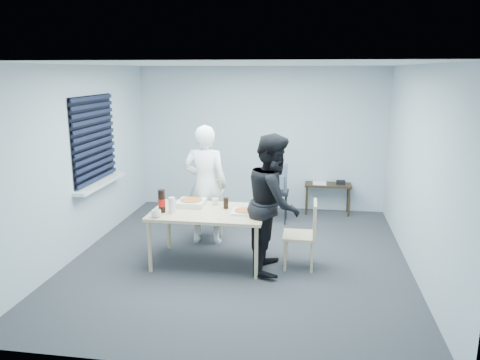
% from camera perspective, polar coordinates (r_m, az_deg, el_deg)
% --- Properties ---
extents(room, '(5.00, 5.00, 5.00)m').
position_cam_1_polar(room, '(7.17, -17.13, 3.97)').
color(room, '#2A2A30').
rests_on(room, ground).
extents(dining_table, '(1.49, 0.94, 0.72)m').
position_cam_1_polar(dining_table, '(6.19, -3.85, -4.30)').
color(dining_table, beige).
rests_on(dining_table, ground).
extents(chair_far, '(0.42, 0.42, 0.89)m').
position_cam_1_polar(chair_far, '(7.18, -3.76, -3.06)').
color(chair_far, beige).
rests_on(chair_far, ground).
extents(chair_right, '(0.42, 0.42, 0.89)m').
position_cam_1_polar(chair_right, '(6.13, 8.07, -6.05)').
color(chair_right, beige).
rests_on(chair_right, ground).
extents(person_white, '(0.65, 0.42, 1.77)m').
position_cam_1_polar(person_white, '(6.86, -4.24, -0.63)').
color(person_white, white).
rests_on(person_white, ground).
extents(person_black, '(0.47, 0.86, 1.77)m').
position_cam_1_polar(person_black, '(5.94, 4.12, -2.81)').
color(person_black, black).
rests_on(person_black, ground).
extents(side_table, '(0.82, 0.36, 0.55)m').
position_cam_1_polar(side_table, '(8.51, 10.67, -0.99)').
color(side_table, '#372717').
rests_on(side_table, ground).
extents(stool, '(0.39, 0.39, 0.54)m').
position_cam_1_polar(stool, '(7.93, 4.51, -2.12)').
color(stool, black).
rests_on(stool, ground).
extents(backpack, '(0.33, 0.24, 0.46)m').
position_cam_1_polar(backpack, '(7.84, 4.55, 0.21)').
color(backpack, slate).
rests_on(backpack, stool).
extents(pizza_box_a, '(0.35, 0.35, 0.09)m').
position_cam_1_polar(pizza_box_a, '(6.41, -5.95, -2.76)').
color(pizza_box_a, white).
rests_on(pizza_box_a, dining_table).
extents(pizza_box_b, '(0.30, 0.30, 0.04)m').
position_cam_1_polar(pizza_box_b, '(6.06, 0.49, -3.87)').
color(pizza_box_b, white).
rests_on(pizza_box_b, dining_table).
extents(mug_a, '(0.17, 0.17, 0.10)m').
position_cam_1_polar(mug_a, '(5.97, -10.17, -4.05)').
color(mug_a, white).
rests_on(mug_a, dining_table).
extents(mug_b, '(0.10, 0.10, 0.09)m').
position_cam_1_polar(mug_b, '(6.42, -3.03, -2.63)').
color(mug_b, white).
rests_on(mug_b, dining_table).
extents(cola_glass, '(0.07, 0.07, 0.15)m').
position_cam_1_polar(cola_glass, '(6.24, -1.73, -2.84)').
color(cola_glass, black).
rests_on(cola_glass, dining_table).
extents(soda_bottle, '(0.09, 0.09, 0.30)m').
position_cam_1_polar(soda_bottle, '(6.14, -9.52, -2.59)').
color(soda_bottle, black).
rests_on(soda_bottle, dining_table).
extents(plastic_cups, '(0.09, 0.09, 0.21)m').
position_cam_1_polar(plastic_cups, '(6.11, -8.30, -3.06)').
color(plastic_cups, silver).
rests_on(plastic_cups, dining_table).
extents(rubber_band, '(0.06, 0.06, 0.00)m').
position_cam_1_polar(rubber_band, '(5.80, -2.46, -4.86)').
color(rubber_band, red).
rests_on(rubber_band, dining_table).
extents(papers, '(0.35, 0.39, 0.01)m').
position_cam_1_polar(papers, '(8.51, 9.68, -0.36)').
color(papers, white).
rests_on(papers, side_table).
extents(black_box, '(0.17, 0.14, 0.07)m').
position_cam_1_polar(black_box, '(8.50, 12.18, -0.28)').
color(black_box, black).
rests_on(black_box, side_table).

